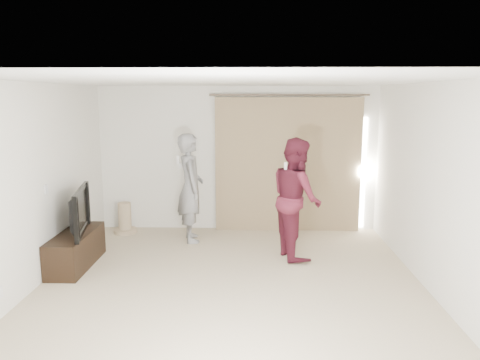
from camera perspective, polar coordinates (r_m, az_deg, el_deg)
name	(u,v)px	position (r m, az deg, el deg)	size (l,w,h in m)	color
floor	(231,288)	(6.15, -1.16, -13.05)	(5.50, 5.50, 0.00)	#CAB497
wall_back	(238,159)	(8.47, -0.26, 2.60)	(5.00, 0.04, 2.60)	silver
wall_left	(30,188)	(6.39, -24.21, -0.86)	(0.04, 5.50, 2.60)	silver
ceiling	(230,81)	(5.64, -1.25, 11.97)	(5.00, 5.50, 0.01)	white
curtain	(289,165)	(8.43, 5.94, 1.84)	(2.80, 0.11, 2.46)	tan
tv_console	(76,250)	(7.20, -19.37, -8.00)	(0.44, 1.28, 0.49)	black
tv	(73,211)	(7.04, -19.64, -3.57)	(1.13, 0.15, 0.65)	black
scratching_post	(125,221)	(8.65, -13.85, -4.83)	(0.41, 0.41, 0.55)	#C7B088
person_man	(191,188)	(7.86, -6.05, -0.95)	(0.59, 0.75, 1.82)	gray
person_woman	(296,198)	(7.09, 6.89, -2.18)	(0.89, 1.03, 1.82)	#5A1A2A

